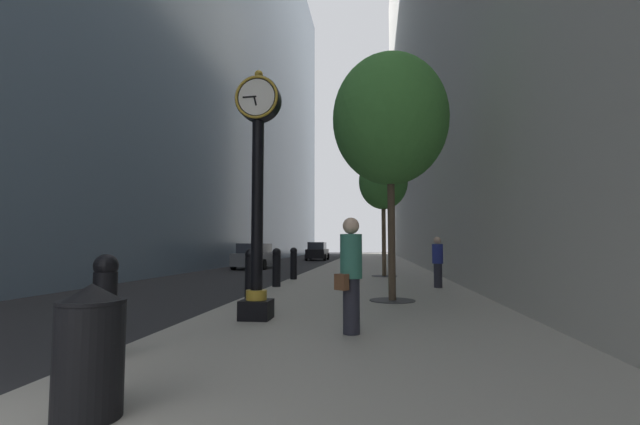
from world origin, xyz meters
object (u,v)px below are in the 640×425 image
(bollard_nearest, at_px, (105,305))
(trash_bin, at_px, (90,349))
(bollard_third, at_px, (250,272))
(pedestrian_by_clock, at_px, (438,261))
(street_tree_near, at_px, (390,120))
(car_grey_mid, at_px, (255,256))
(pedestrian_walking, at_px, (351,272))
(car_black_near, at_px, (317,252))
(street_tree_mid_near, at_px, (383,182))
(bollard_fifth, at_px, (294,263))
(street_clock, at_px, (258,180))
(bollard_fourth, at_px, (277,266))

(bollard_nearest, height_order, trash_bin, bollard_nearest)
(bollard_third, bearing_deg, pedestrian_by_clock, 32.89)
(street_tree_near, height_order, car_grey_mid, street_tree_near)
(pedestrian_walking, relative_size, car_black_near, 0.42)
(bollard_third, xyz_separation_m, pedestrian_by_clock, (5.15, 3.33, 0.19))
(bollard_third, relative_size, trash_bin, 1.19)
(pedestrian_walking, bearing_deg, pedestrian_by_clock, 72.28)
(street_tree_mid_near, bearing_deg, bollard_fifth, -149.47)
(trash_bin, relative_size, pedestrian_walking, 0.59)
(bollard_third, height_order, trash_bin, bollard_third)
(street_clock, xyz_separation_m, car_black_near, (-3.24, 33.20, -1.88))
(street_tree_mid_near, distance_m, car_grey_mid, 11.35)
(car_grey_mid, bearing_deg, bollard_nearest, -78.86)
(pedestrian_walking, bearing_deg, car_black_near, 98.35)
(bollard_fourth, xyz_separation_m, car_black_near, (-2.24, 27.22, 0.04))
(street_tree_mid_near, distance_m, pedestrian_walking, 12.58)
(bollard_third, height_order, pedestrian_by_clock, pedestrian_by_clock)
(street_clock, height_order, pedestrian_walking, street_clock)
(bollard_third, distance_m, street_tree_mid_near, 9.49)
(bollard_third, distance_m, pedestrian_walking, 4.94)
(street_clock, bearing_deg, car_black_near, 95.57)
(pedestrian_walking, distance_m, car_grey_mid, 20.86)
(street_tree_mid_near, xyz_separation_m, car_grey_mid, (-7.82, 7.47, -3.46))
(bollard_fourth, relative_size, street_tree_mid_near, 0.23)
(trash_bin, relative_size, pedestrian_by_clock, 0.65)
(street_clock, bearing_deg, street_tree_mid_near, 76.91)
(bollard_fifth, distance_m, pedestrian_by_clock, 5.80)
(trash_bin, height_order, car_grey_mid, car_grey_mid)
(street_tree_mid_near, bearing_deg, trash_bin, -99.71)
(bollard_fifth, distance_m, car_black_near, 24.33)
(pedestrian_walking, bearing_deg, trash_bin, -118.66)
(street_clock, relative_size, pedestrian_walking, 2.63)
(pedestrian_by_clock, bearing_deg, bollard_third, -147.11)
(bollard_third, bearing_deg, bollard_fifth, 90.00)
(bollard_fifth, xyz_separation_m, street_tree_near, (3.57, -6.05, 3.82))
(bollard_third, bearing_deg, bollard_fourth, 90.00)
(street_tree_near, relative_size, street_tree_mid_near, 1.15)
(trash_bin, bearing_deg, street_clock, 88.81)
(car_grey_mid, bearing_deg, bollard_fifth, -66.10)
(street_tree_mid_near, bearing_deg, street_clock, -103.09)
(street_clock, relative_size, car_grey_mid, 1.05)
(street_clock, relative_size, car_black_near, 1.09)
(bollard_nearest, bearing_deg, street_tree_near, 58.86)
(bollard_fifth, bearing_deg, trash_bin, -86.18)
(bollard_third, xyz_separation_m, bollard_fifth, (0.00, 5.98, 0.00))
(street_clock, bearing_deg, pedestrian_by_clock, 56.70)
(bollard_fourth, height_order, pedestrian_walking, pedestrian_walking)
(bollard_fifth, relative_size, street_tree_mid_near, 0.23)
(bollard_third, height_order, bollard_fifth, same)
(pedestrian_walking, relative_size, pedestrian_by_clock, 1.11)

